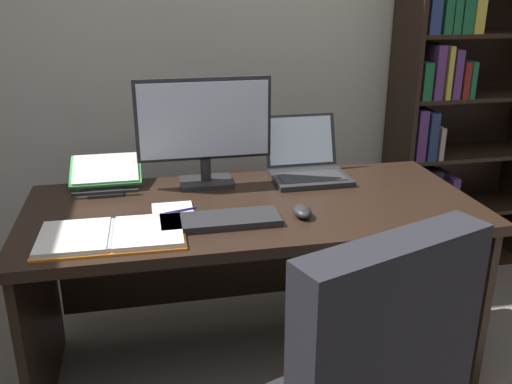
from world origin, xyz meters
name	(u,v)px	position (x,y,z in m)	size (l,w,h in m)	color
wall_back	(241,26)	(0.00, 2.00, 1.35)	(4.86, 0.12, 2.70)	beige
desk	(249,243)	(-0.14, 1.07, 0.55)	(1.73, 0.78, 0.76)	black
bookshelf	(453,97)	(1.12, 1.76, 0.97)	(0.81, 0.33, 1.97)	black
monitor	(204,130)	(-0.29, 1.25, 0.99)	(0.56, 0.16, 0.45)	#232326
laptop	(307,165)	(0.15, 1.26, 0.81)	(0.32, 0.33, 0.25)	#232326
keyboard	(221,220)	(-0.29, 0.83, 0.77)	(0.42, 0.15, 0.02)	#232326
computer_mouse	(302,212)	(0.01, 0.83, 0.78)	(0.06, 0.10, 0.04)	#232326
reading_stand_with_book	(106,173)	(-0.70, 1.30, 0.81)	(0.29, 0.26, 0.11)	#232326
open_binder	(111,235)	(-0.67, 0.78, 0.77)	(0.49, 0.28, 0.02)	orange
notepad	(173,213)	(-0.45, 0.94, 0.76)	(0.15, 0.21, 0.01)	silver
pen	(179,211)	(-0.43, 0.94, 0.77)	(0.01, 0.01, 0.14)	navy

